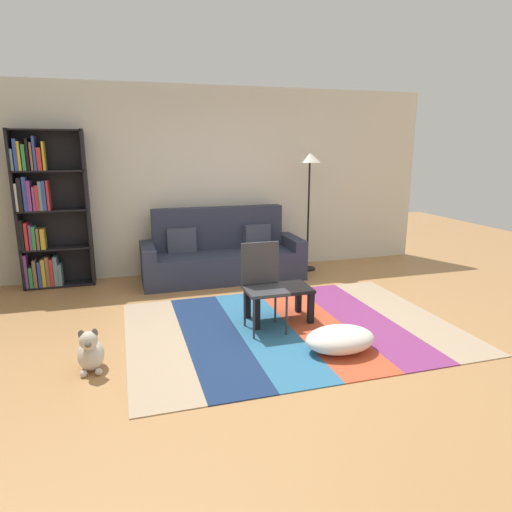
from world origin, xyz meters
name	(u,v)px	position (x,y,z in m)	size (l,w,h in m)	color
ground_plane	(265,331)	(0.00, 0.00, 0.00)	(14.00, 14.00, 0.00)	#B27F4C
back_wall	(213,181)	(0.00, 2.55, 1.35)	(6.80, 0.10, 2.70)	silver
rug	(291,327)	(0.28, 0.00, 0.01)	(3.34, 2.42, 0.01)	tan
couch	(222,255)	(0.01, 2.02, 0.34)	(2.26, 0.80, 1.00)	#2D3347
bookshelf	(45,215)	(-2.30, 2.30, 0.98)	(0.90, 0.28, 2.07)	black
coffee_table	(279,294)	(0.23, 0.22, 0.30)	(0.68, 0.43, 0.37)	black
pouf	(340,339)	(0.51, -0.66, 0.12)	(0.66, 0.46, 0.23)	white
dog	(90,352)	(-1.67, -0.37, 0.16)	(0.22, 0.35, 0.40)	beige
standing_lamp	(309,173)	(1.36, 2.09, 1.47)	(0.32, 0.32, 1.76)	black
tv_remote	(275,288)	(0.17, 0.19, 0.39)	(0.04, 0.15, 0.02)	black
folding_chair	(263,279)	(0.00, 0.09, 0.53)	(0.40, 0.40, 0.90)	#38383D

